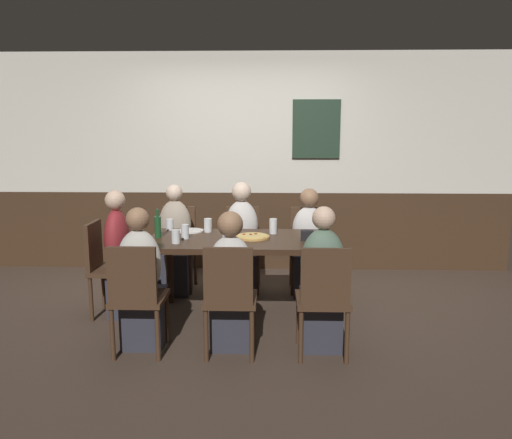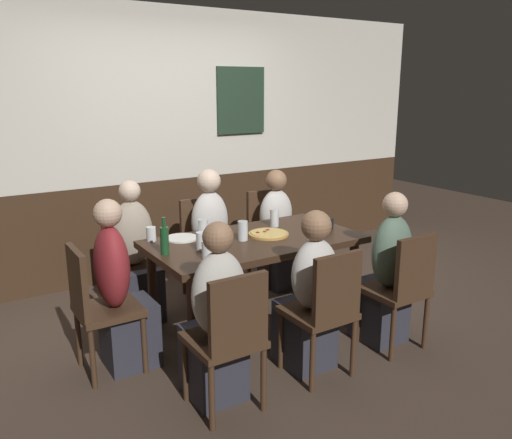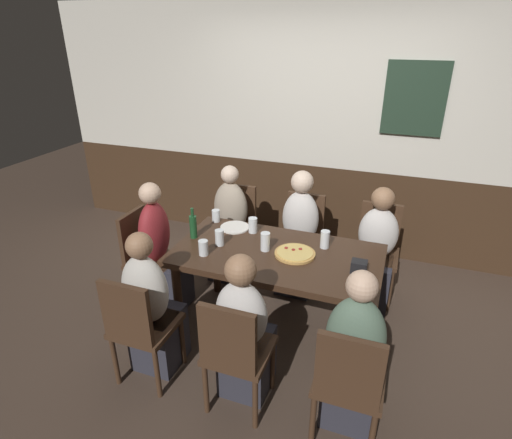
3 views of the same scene
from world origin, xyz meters
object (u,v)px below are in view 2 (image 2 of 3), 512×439
object	(u,v)px
chair_head_west	(96,303)
condiment_caddy	(325,223)
beer_bottle_green	(164,240)
chair_mid_far	(204,242)
chair_right_near	(402,285)
person_mid_near	(309,303)
chair_left_near	(229,335)
beer_glass_tall	(207,251)
person_mid_far	(213,246)
pizza	(268,234)
tumbler_water	(151,235)
chair_right_far	(269,230)
person_left_near	(216,327)
plate_white_large	(182,238)
tumbler_short	(203,229)
person_right_near	(385,280)
chair_mid_near	(325,307)
person_head_west	(121,298)
person_left_far	(136,262)
person_right_far	(279,237)
chair_left_far	(129,255)
dining_table	(254,249)
pint_glass_stout	(201,242)
pint_glass_amber	(274,219)
highball_clear	(243,232)

from	to	relation	value
chair_head_west	condiment_caddy	distance (m)	1.87
beer_bottle_green	chair_mid_far	bearing A→B (deg)	49.26
chair_right_near	person_mid_near	distance (m)	0.72
chair_left_near	beer_glass_tall	bearing A→B (deg)	73.28
chair_right_near	person_mid_near	size ratio (longest dim) A/B	0.79
person_mid_far	pizza	size ratio (longest dim) A/B	3.75
tumbler_water	chair_right_near	bearing A→B (deg)	-41.03
person_mid_near	tumbler_water	distance (m)	1.29
chair_right_far	chair_mid_far	world-z (taller)	same
person_left_near	plate_white_large	size ratio (longest dim) A/B	4.48
person_mid_near	plate_white_large	xyz separation A→B (m)	(-0.47, 0.97, 0.28)
tumbler_short	person_right_near	bearing A→B (deg)	-43.60
chair_mid_near	person_mid_near	world-z (taller)	person_mid_near
chair_left_near	person_left_near	xyz separation A→B (m)	(-0.00, 0.16, -0.02)
person_head_west	beer_bottle_green	world-z (taller)	person_head_west
beer_bottle_green	tumbler_short	bearing A→B (deg)	31.21
beer_bottle_green	condiment_caddy	xyz separation A→B (m)	(1.35, -0.08, -0.06)
plate_white_large	beer_bottle_green	bearing A→B (deg)	-131.97
chair_right_near	plate_white_large	size ratio (longest dim) A/B	3.48
chair_mid_near	person_right_near	distance (m)	0.72
chair_right_near	person_left_far	size ratio (longest dim) A/B	0.77
person_right_far	tumbler_water	bearing A→B (deg)	-166.82
chair_left_far	chair_left_near	size ratio (longest dim) A/B	1.00
dining_table	person_left_near	bearing A→B (deg)	-135.77
chair_right_far	person_right_far	bearing A→B (deg)	-90.00
pint_glass_stout	chair_mid_near	bearing A→B (deg)	-60.14
chair_head_west	person_left_far	xyz separation A→B (m)	(0.51, 0.68, -0.02)
chair_right_near	person_mid_near	world-z (taller)	person_mid_near
person_mid_far	person_left_far	size ratio (longest dim) A/B	1.02
person_mid_far	pint_glass_stout	world-z (taller)	person_mid_far
chair_mid_near	chair_mid_far	world-z (taller)	same
beer_glass_tall	pint_glass_amber	size ratio (longest dim) A/B	0.84
tumbler_water	tumbler_short	distance (m)	0.40
chair_left_far	condiment_caddy	world-z (taller)	chair_left_far
chair_mid_far	person_head_west	distance (m)	1.35
highball_clear	chair_right_near	bearing A→B (deg)	-46.99
tumbler_short	plate_white_large	distance (m)	0.18
chair_left_far	highball_clear	distance (m)	1.08
chair_left_near	chair_left_far	bearing A→B (deg)	90.00
person_left_near	person_head_west	bearing A→B (deg)	117.12
chair_right_near	beer_bottle_green	world-z (taller)	beer_bottle_green
person_head_west	beer_bottle_green	bearing A→B (deg)	1.66
chair_left_far	pint_glass_stout	bearing A→B (deg)	-75.00
person_left_far	tumbler_water	world-z (taller)	person_left_far
person_mid_near	person_left_far	xyz separation A→B (m)	(-0.70, 1.37, 0.01)
person_left_far	condiment_caddy	size ratio (longest dim) A/B	10.40
chair_left_far	person_right_near	distance (m)	2.08
dining_table	plate_white_large	xyz separation A→B (m)	(-0.47, 0.29, 0.09)
person_left_near	beer_glass_tall	xyz separation A→B (m)	(0.19, 0.46, 0.32)
person_right_far	person_head_west	world-z (taller)	person_head_west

